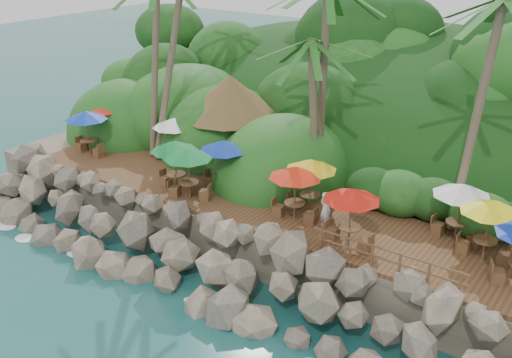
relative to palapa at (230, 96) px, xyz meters
The scene contains 11 objects.
ground 12.24m from the palapa, 65.96° to the right, with size 140.00×140.00×0.00m, color #19514F.
land_base 8.92m from the palapa, 54.49° to the left, with size 32.00×25.20×2.10m, color gray.
jungle_hill 15.47m from the palapa, 72.17° to the left, with size 44.80×28.00×15.40m, color #143811.
seawall 10.12m from the palapa, 60.76° to the right, with size 29.00×4.00×2.30m, color gray, non-canonical shape.
terrace 6.85m from the palapa, 41.20° to the right, with size 26.00×5.00×0.20m, color brown.
jungle_foliage 8.91m from the palapa, 49.57° to the left, with size 44.00×16.00×12.00m, color #143811, non-canonical shape.
foam_line 11.98m from the palapa, 65.29° to the right, with size 25.20×0.80×0.06m.
palapa is the anchor object (origin of this frame).
dining_clusters 6.21m from the palapa, 38.87° to the right, with size 25.75×5.51×2.52m.
railing 13.73m from the palapa, 27.49° to the right, with size 6.10×0.10×1.00m.
waiter 9.74m from the palapa, 27.53° to the right, with size 0.60×0.39×1.64m, color silver.
Camera 1 is at (14.65, -14.82, 14.36)m, focal length 42.23 mm.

